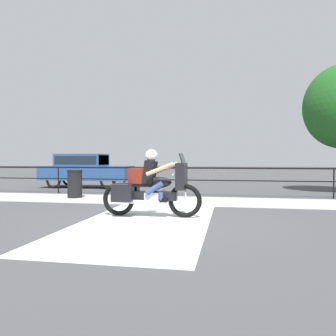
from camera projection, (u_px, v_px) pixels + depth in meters
ground_plane at (156, 220)px, 7.27m from camera, size 120.00×120.00×0.00m
sidewalk_band at (179, 201)px, 10.61m from camera, size 44.00×2.40×0.01m
crosswalk_band at (147, 221)px, 7.11m from camera, size 2.71×6.00×0.01m
fence_railing at (185, 173)px, 12.08m from camera, size 36.00×0.05×1.06m
motorcycle at (151, 186)px, 7.64m from camera, size 2.37×0.76×1.57m
parked_car at (85, 168)px, 15.69m from camera, size 4.30×1.62×1.61m
trash_bin at (75, 184)px, 11.42m from camera, size 0.53×0.53×0.98m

